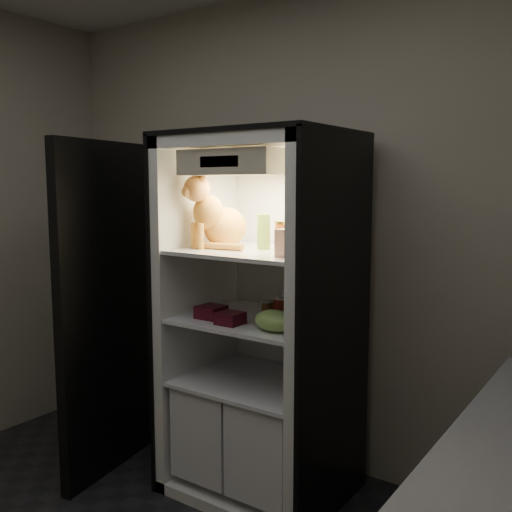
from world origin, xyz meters
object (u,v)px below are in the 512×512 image
at_px(condiment_jar, 268,309).
at_px(grape_bag, 275,321).
at_px(refrigerator, 263,343).
at_px(parmesan_shaker, 264,232).
at_px(soda_can_b, 299,312).
at_px(pepper_jar, 305,232).
at_px(soda_can_a, 285,307).
at_px(cream_carton, 286,243).
at_px(salsa_jar, 283,236).
at_px(soda_can_c, 281,312).
at_px(mayo_tub, 292,235).
at_px(berry_box_left, 211,312).
at_px(berry_box_right, 230,318).
at_px(tabby_cat, 217,218).

height_order(condiment_jar, grape_bag, grape_bag).
xyz_separation_m(refrigerator, parmesan_shaker, (0.01, -0.02, 0.59)).
distance_m(refrigerator, soda_can_b, 0.34).
bearing_deg(pepper_jar, soda_can_a, -165.10).
bearing_deg(cream_carton, condiment_jar, 138.85).
relative_size(salsa_jar, condiment_jar, 1.66).
bearing_deg(condiment_jar, pepper_jar, 14.44).
height_order(parmesan_shaker, soda_can_c, parmesan_shaker).
height_order(mayo_tub, berry_box_left, mayo_tub).
xyz_separation_m(berry_box_left, berry_box_right, (0.16, -0.05, -0.00)).
bearing_deg(soda_can_c, pepper_jar, 79.27).
bearing_deg(cream_carton, soda_can_b, 96.86).
bearing_deg(soda_can_c, tabby_cat, 173.81).
xyz_separation_m(tabby_cat, condiment_jar, (0.27, 0.07, -0.46)).
distance_m(refrigerator, condiment_jar, 0.20).
bearing_deg(soda_can_a, parmesan_shaker, -171.11).
xyz_separation_m(salsa_jar, cream_carton, (0.13, -0.19, -0.01)).
height_order(cream_carton, soda_can_a, cream_carton).
xyz_separation_m(parmesan_shaker, cream_carton, (0.26, -0.20, -0.03)).
distance_m(mayo_tub, soda_can_a, 0.37).
relative_size(mayo_tub, berry_box_right, 1.19).
bearing_deg(pepper_jar, berry_box_left, -151.22).
xyz_separation_m(cream_carton, berry_box_right, (-0.30, -0.03, -0.38)).
bearing_deg(soda_can_c, berry_box_right, -154.98).
xyz_separation_m(refrigerator, condiment_jar, (0.04, -0.03, 0.19)).
distance_m(soda_can_b, berry_box_left, 0.46).
xyz_separation_m(refrigerator, grape_bag, (0.22, -0.24, 0.20)).
xyz_separation_m(soda_can_a, grape_bag, (0.09, -0.24, -0.01)).
bearing_deg(mayo_tub, soda_can_c, -69.62).
relative_size(grape_bag, berry_box_right, 1.70).
distance_m(soda_can_b, condiment_jar, 0.22).
height_order(refrigerator, soda_can_b, refrigerator).
relative_size(pepper_jar, berry_box_left, 1.50).
distance_m(parmesan_shaker, soda_can_a, 0.40).
bearing_deg(berry_box_right, parmesan_shaker, 79.95).
relative_size(mayo_tub, soda_can_c, 1.00).
xyz_separation_m(soda_can_c, berry_box_right, (-0.23, -0.11, -0.04)).
bearing_deg(cream_carton, tabby_cat, 165.84).
relative_size(mayo_tub, soda_can_a, 1.12).
bearing_deg(cream_carton, berry_box_left, 177.41).
relative_size(tabby_cat, salsa_jar, 2.75).
bearing_deg(pepper_jar, cream_carton, -80.51).
distance_m(salsa_jar, soda_can_b, 0.38).
relative_size(tabby_cat, parmesan_shaker, 2.29).
height_order(soda_can_c, berry_box_right, soda_can_c).
bearing_deg(grape_bag, soda_can_b, 79.95).
distance_m(parmesan_shaker, condiment_jar, 0.40).
bearing_deg(berry_box_left, soda_can_a, 32.40).
bearing_deg(soda_can_b, soda_can_a, 150.84).
bearing_deg(berry_box_left, soda_can_b, 17.25).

